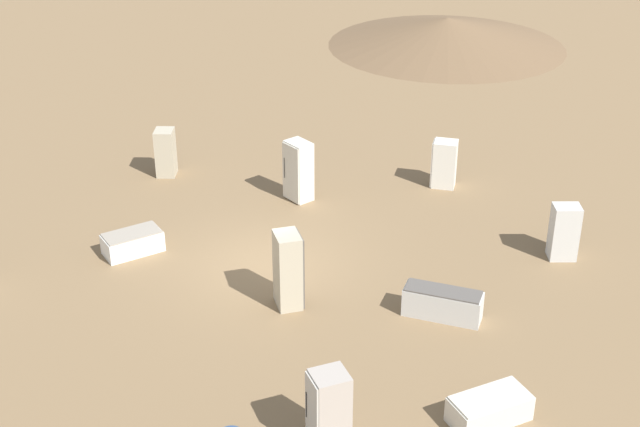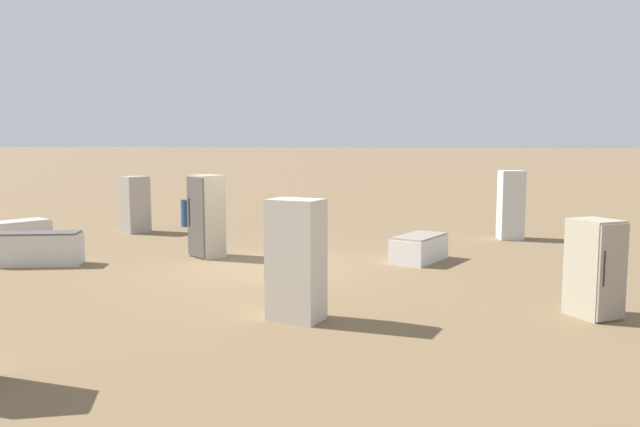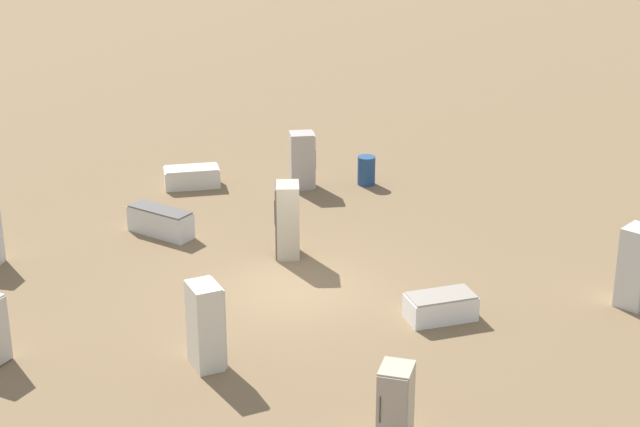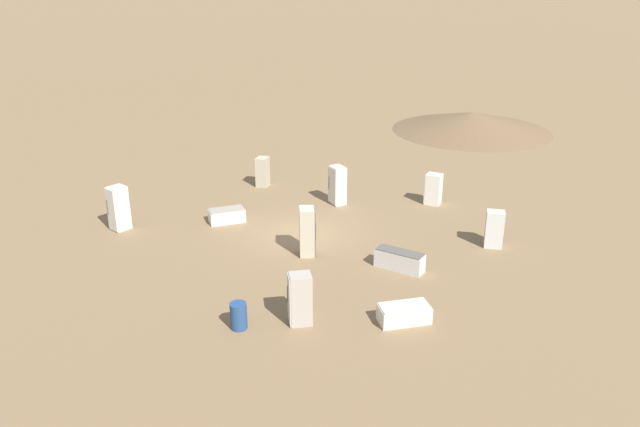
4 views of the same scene
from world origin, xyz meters
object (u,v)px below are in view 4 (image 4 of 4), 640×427
discarded_fridge_1 (400,260)px  discarded_fridge_8 (300,299)px  discarded_fridge_5 (227,215)px  discarded_fridge_6 (404,314)px  rusty_barrel (239,316)px  discarded_fridge_4 (494,229)px  discarded_fridge_2 (337,185)px  discarded_fridge_3 (433,189)px  discarded_fridge_7 (118,208)px  discarded_fridge_9 (263,172)px  discarded_fridge_0 (307,232)px

discarded_fridge_1 → discarded_fridge_8: discarded_fridge_8 is taller
discarded_fridge_5 → discarded_fridge_6: bearing=-160.8°
discarded_fridge_5 → rusty_barrel: size_ratio=1.96×
discarded_fridge_4 → discarded_fridge_5: (-7.11, 8.90, -0.46)m
discarded_fridge_2 → discarded_fridge_3: 4.53m
discarded_fridge_6 → discarded_fridge_8: (-2.62, 2.00, 0.55)m
discarded_fridge_5 → discarded_fridge_7: bearing=80.8°
discarded_fridge_5 → discarded_fridge_9: bearing=-33.5°
discarded_fridge_0 → discarded_fridge_9: bearing=-167.4°
discarded_fridge_4 → discarded_fridge_6: discarded_fridge_4 is taller
discarded_fridge_8 → discarded_fridge_9: bearing=0.2°
discarded_fridge_0 → discarded_fridge_3: 8.08m
discarded_fridge_7 → discarded_fridge_9: size_ratio=1.27×
discarded_fridge_6 → discarded_fridge_5: bearing=-154.2°
discarded_fridge_9 → rusty_barrel: (-8.07, -10.94, -0.32)m
discarded_fridge_5 → discarded_fridge_8: bearing=-177.2°
discarded_fridge_0 → discarded_fridge_2: discarded_fridge_0 is taller
discarded_fridge_4 → discarded_fridge_5: 11.40m
discarded_fridge_0 → discarded_fridge_3: discarded_fridge_0 is taller
discarded_fridge_2 → rusty_barrel: 11.50m
discarded_fridge_1 → discarded_fridge_8: 5.22m
discarded_fridge_2 → discarded_fridge_9: (-1.35, 4.36, -0.16)m
discarded_fridge_8 → discarded_fridge_9: discarded_fridge_8 is taller
discarded_fridge_5 → discarded_fridge_8: size_ratio=1.01×
discarded_fridge_5 → discarded_fridge_6: 10.77m
discarded_fridge_3 → discarded_fridge_7: bearing=128.6°
discarded_fridge_4 → discarded_fridge_5: discarded_fridge_4 is taller
discarded_fridge_7 → discarded_fridge_0: bearing=-157.6°
discarded_fridge_4 → discarded_fridge_8: (-9.55, 0.14, 0.09)m
discarded_fridge_3 → discarded_fridge_7: size_ratio=0.77×
discarded_fridge_8 → discarded_fridge_3: bearing=-39.0°
discarded_fridge_5 → discarded_fridge_6: (0.17, -10.77, 0.00)m
discarded_fridge_2 → discarded_fridge_6: discarded_fridge_2 is taller
discarded_fridge_2 → discarded_fridge_3: (3.54, -2.83, -0.18)m
discarded_fridge_0 → discarded_fridge_5: size_ratio=1.14×
discarded_fridge_8 → discarded_fridge_9: size_ratio=1.12×
discarded_fridge_4 → discarded_fridge_9: discarded_fridge_4 is taller
discarded_fridge_0 → discarded_fridge_8: (-3.22, -3.88, -0.12)m
rusty_barrel → discarded_fridge_8: bearing=-28.4°
discarded_fridge_7 → discarded_fridge_8: (1.58, -10.86, -0.11)m
discarded_fridge_6 → discarded_fridge_7: bearing=-137.1°
discarded_fridge_6 → discarded_fridge_3: bearing=152.5°
discarded_fridge_3 → discarded_fridge_4: (-1.70, -4.80, 0.02)m
discarded_fridge_0 → discarded_fridge_1: discarded_fridge_0 is taller
discarded_fridge_2 → discarded_fridge_6: bearing=162.7°
discarded_fridge_2 → discarded_fridge_5: 5.46m
discarded_fridge_0 → discarded_fridge_6: discarded_fridge_0 is taller
discarded_fridge_5 → discarded_fridge_8: (-2.45, -8.77, 0.55)m
discarded_fridge_4 → discarded_fridge_2: bearing=153.4°
discarded_fridge_1 → discarded_fridge_3: size_ratio=1.31×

